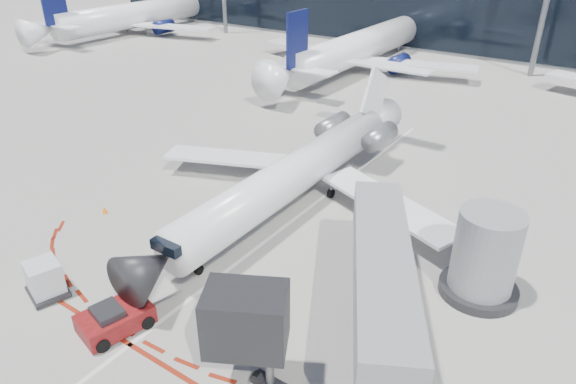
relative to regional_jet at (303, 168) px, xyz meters
The scene contains 9 objects.
ground 5.37m from the regional_jet, 77.14° to the right, with size 260.00×260.00×0.00m, color gray.
apron_centerline 3.75m from the regional_jet, 68.27° to the right, with size 0.25×40.00×0.01m, color silver.
apron_stop_bar 16.39m from the regional_jet, 86.22° to the right, with size 14.00×0.25×0.01m, color maroon.
jet_bridge 13.33m from the regional_jet, 35.32° to the right, with size 10.03×15.20×4.90m.
regional_jet is the anchor object (origin of this frame).
pushback_tug 15.91m from the regional_jet, 91.15° to the right, with size 2.84×5.30×1.35m.
uld_container 17.05m from the regional_jet, 108.08° to the right, with size 2.47×2.27×1.94m.
safety_cone_left 13.49m from the regional_jet, 137.16° to the right, with size 0.36×0.36×0.50m, color #FF6E05.
bg_airliner_1 37.03m from the regional_jet, 111.06° to the left, with size 35.31×37.39×11.42m, color white, non-canonical shape.
Camera 1 is at (15.86, -21.86, 17.19)m, focal length 32.00 mm.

